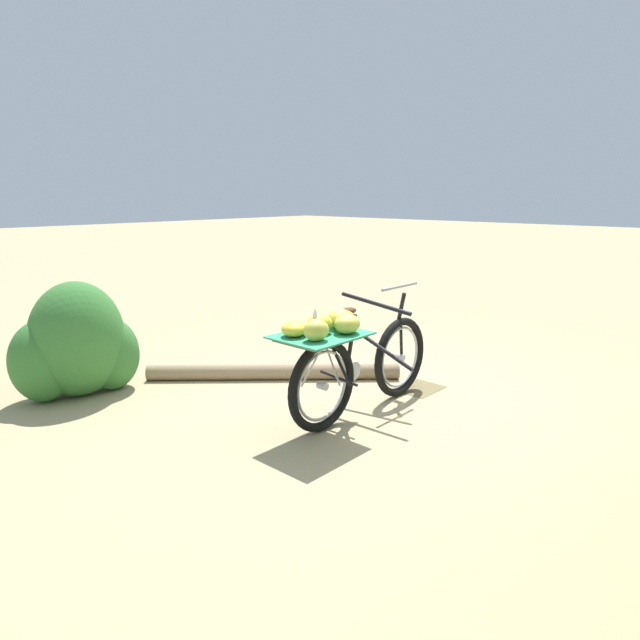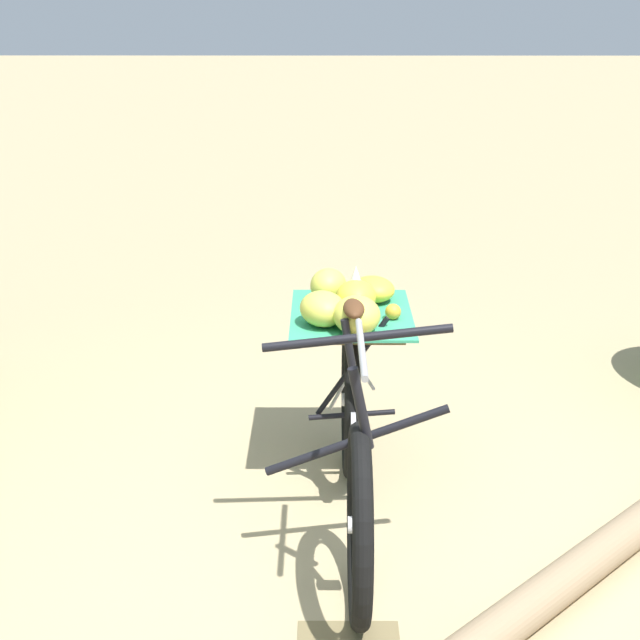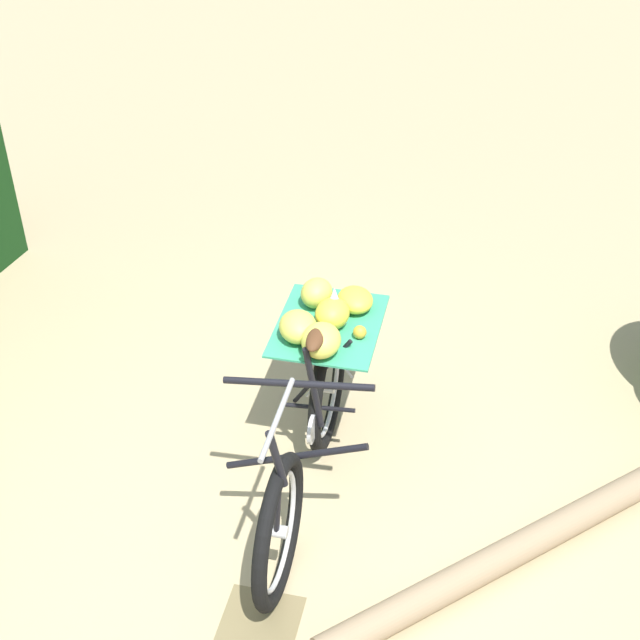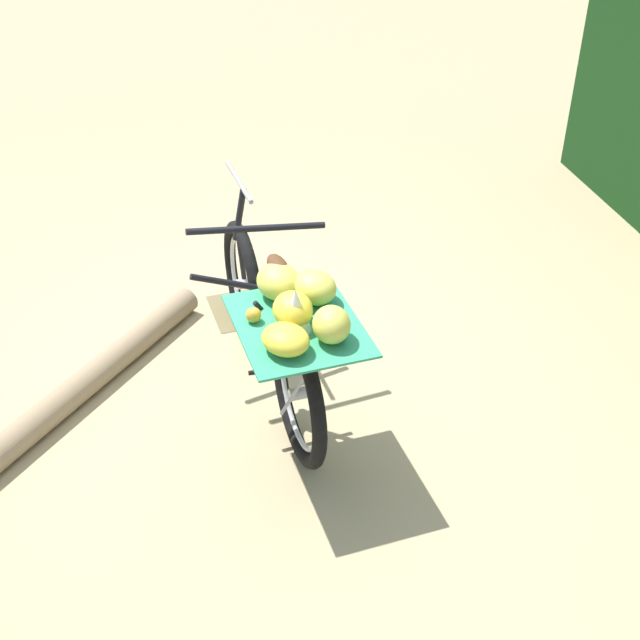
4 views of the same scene
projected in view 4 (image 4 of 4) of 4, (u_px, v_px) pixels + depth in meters
ground_plane at (287, 354)px, 4.77m from camera, size 60.00×60.00×0.00m
bicycle at (277, 325)px, 4.08m from camera, size 1.78×0.71×1.03m
fallen_log at (44, 416)px, 4.20m from camera, size 1.84×1.92×0.15m
leaf_litter_patch at (241, 310)px, 5.15m from camera, size 0.44×0.36×0.01m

